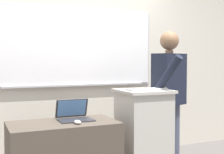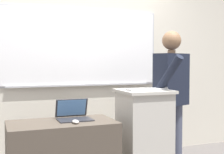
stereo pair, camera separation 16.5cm
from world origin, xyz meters
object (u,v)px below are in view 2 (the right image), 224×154
computer_mouse_by_laptop (76,122)px  computer_mouse_by_keyboard (164,88)px  person_presenter (171,92)px  lectern_podium (144,135)px  laptop (73,113)px  wireless_keyboard (147,89)px

computer_mouse_by_laptop → computer_mouse_by_keyboard: bearing=6.9°
computer_mouse_by_laptop → computer_mouse_by_keyboard: 1.05m
computer_mouse_by_keyboard → person_presenter: bearing=41.7°
lectern_podium → laptop: lectern_podium is taller
person_presenter → laptop: (-1.17, -0.06, -0.17)m
wireless_keyboard → computer_mouse_by_laptop: 0.85m
lectern_podium → computer_mouse_by_keyboard: computer_mouse_by_keyboard is taller
person_presenter → wireless_keyboard: size_ratio=3.83×
computer_mouse_by_keyboard → lectern_podium: bearing=164.0°
computer_mouse_by_laptop → lectern_podium: bearing=13.0°
computer_mouse_by_keyboard → computer_mouse_by_laptop: bearing=-173.1°
wireless_keyboard → computer_mouse_by_keyboard: size_ratio=4.26×
lectern_podium → wireless_keyboard: bearing=-87.6°
person_presenter → computer_mouse_by_laptop: person_presenter is taller
person_presenter → computer_mouse_by_keyboard: 0.27m
person_presenter → laptop: 1.18m
computer_mouse_by_laptop → computer_mouse_by_keyboard: size_ratio=1.00×
person_presenter → computer_mouse_by_laptop: size_ratio=16.32×
person_presenter → computer_mouse_by_keyboard: size_ratio=16.32×
lectern_podium → wireless_keyboard: (0.00, -0.06, 0.50)m
lectern_podium → person_presenter: size_ratio=0.60×
lectern_podium → computer_mouse_by_laptop: (-0.80, -0.18, 0.24)m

